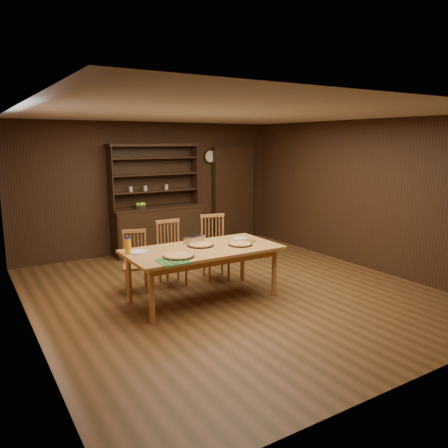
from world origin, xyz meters
TOP-DOWN VIEW (x-y plane):
  - floor at (0.00, 0.00)m, footprint 6.00×6.00m
  - room_shell at (0.00, 0.00)m, footprint 6.00×6.00m
  - china_hutch at (-0.00, 2.75)m, footprint 1.84×0.52m
  - doorway at (1.90, 2.90)m, footprint 1.00×0.18m
  - wall_clock at (1.35, 2.96)m, footprint 0.30×0.05m
  - dining_table at (-0.50, -0.07)m, footprint 2.16×1.08m
  - chair_left at (-1.18, 0.83)m, footprint 0.46×0.45m
  - chair_center at (-0.59, 0.83)m, footprint 0.42×0.40m
  - chair_right at (0.15, 0.74)m, footprint 0.50×0.49m
  - pizza_left at (-1.01, -0.32)m, footprint 0.41×0.41m
  - pizza_right at (0.04, -0.19)m, footprint 0.35×0.35m
  - pizza_center at (-0.47, 0.07)m, footprint 0.38×0.38m
  - cooling_rack at (-1.17, -0.49)m, footprint 0.42×0.42m
  - plate_left at (-1.36, 0.19)m, footprint 0.27×0.27m
  - plate_right at (0.26, 0.14)m, footprint 0.23×0.23m
  - foil_dish at (-0.45, 0.30)m, footprint 0.30×0.25m
  - juice_bottle at (-1.50, 0.19)m, footprint 0.08×0.08m
  - pot_holder_a at (0.24, -0.07)m, footprint 0.29×0.29m
  - pot_holder_b at (0.15, -0.10)m, footprint 0.28×0.28m
  - fruit_bowl at (-0.36, 2.69)m, footprint 0.26×0.26m

SIDE VIEW (x-z plane):
  - floor at x=0.00m, z-range 0.00..0.00m
  - chair_left at x=-1.18m, z-range 0.02..0.94m
  - chair_center at x=-0.59m, z-range 0.03..1.04m
  - chair_right at x=0.15m, z-range 0.03..1.08m
  - china_hutch at x=0.00m, z-range -0.49..1.68m
  - dining_table at x=-0.50m, z-range 0.31..1.06m
  - cooling_rack at x=-1.17m, z-range 0.75..0.77m
  - pot_holder_a at x=0.24m, z-range 0.75..0.77m
  - pot_holder_b at x=0.15m, z-range 0.75..0.77m
  - plate_left at x=-1.36m, z-range 0.75..0.77m
  - plate_right at x=0.26m, z-range 0.75..0.77m
  - pizza_center at x=-0.47m, z-range 0.75..0.79m
  - pizza_left at x=-1.01m, z-range 0.75..0.79m
  - pizza_right at x=0.04m, z-range 0.75..0.79m
  - foil_dish at x=-0.45m, z-range 0.75..0.85m
  - juice_bottle at x=-1.50m, z-range 0.74..0.97m
  - fruit_bowl at x=-0.36m, z-range 0.93..1.04m
  - doorway at x=1.90m, z-range 0.00..2.10m
  - room_shell at x=0.00m, z-range -1.42..4.58m
  - wall_clock at x=1.35m, z-range 1.75..2.05m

